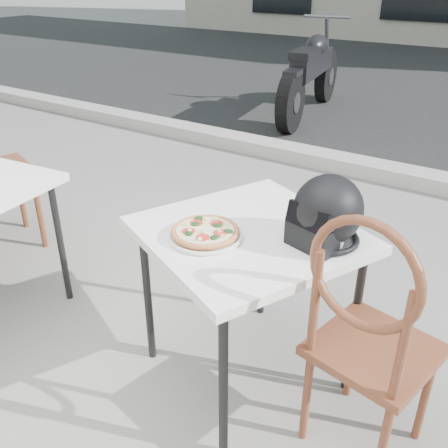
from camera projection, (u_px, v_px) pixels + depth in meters
The scene contains 8 objects.
ground at pixel (121, 399), 2.08m from camera, with size 80.00×80.00×0.00m, color gray.
curb at pixel (366, 168), 4.27m from camera, with size 30.00×0.25×0.12m, color #A5A39A.
cafe_table_main at pixel (248, 245), 1.93m from camera, with size 0.99×0.99×0.71m.
plate at pixel (205, 236), 1.85m from camera, with size 0.36×0.36×0.02m.
pizza at pixel (205, 231), 1.84m from camera, with size 0.27×0.27×0.03m.
helmet at pixel (326, 214), 1.77m from camera, with size 0.31×0.32×0.26m.
cafe_chair_main at pixel (368, 331), 1.62m from camera, with size 0.45×0.45×1.00m.
motorcycle at pixel (311, 75), 5.76m from camera, with size 0.59×2.14×1.07m.
Camera 1 is at (1.18, -1.02, 1.61)m, focal length 40.00 mm.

